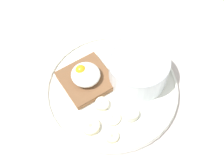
% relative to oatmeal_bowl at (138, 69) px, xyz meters
% --- Properties ---
extents(ground_plane, '(1.20, 1.20, 0.02)m').
position_rel_oatmeal_bowl_xyz_m(ground_plane, '(0.01, 0.06, -0.05)').
color(ground_plane, beige).
rests_on(ground_plane, ground).
extents(plate, '(0.28, 0.28, 0.02)m').
position_rel_oatmeal_bowl_xyz_m(plate, '(0.01, 0.06, -0.03)').
color(plate, white).
rests_on(plate, ground_plane).
extents(oatmeal_bowl, '(0.12, 0.12, 0.07)m').
position_rel_oatmeal_bowl_xyz_m(oatmeal_bowl, '(0.00, 0.00, 0.00)').
color(oatmeal_bowl, white).
rests_on(oatmeal_bowl, plate).
extents(toast_slice, '(0.11, 0.11, 0.02)m').
position_rel_oatmeal_bowl_xyz_m(toast_slice, '(0.06, 0.09, -0.02)').
color(toast_slice, brown).
rests_on(toast_slice, plate).
extents(poached_egg, '(0.06, 0.06, 0.03)m').
position_rel_oatmeal_bowl_xyz_m(poached_egg, '(0.06, 0.09, -0.00)').
color(poached_egg, white).
rests_on(poached_egg, toast_slice).
extents(banana_slice_front, '(0.03, 0.03, 0.01)m').
position_rel_oatmeal_bowl_xyz_m(banana_slice_front, '(-0.07, 0.13, -0.03)').
color(banana_slice_front, beige).
rests_on(banana_slice_front, plate).
extents(banana_slice_left, '(0.03, 0.03, 0.01)m').
position_rel_oatmeal_bowl_xyz_m(banana_slice_left, '(-0.04, 0.10, -0.03)').
color(banana_slice_left, '#F2E5C5').
rests_on(banana_slice_left, plate).
extents(banana_slice_back, '(0.05, 0.05, 0.01)m').
position_rel_oatmeal_bowl_xyz_m(banana_slice_back, '(-0.02, 0.15, -0.03)').
color(banana_slice_back, beige).
rests_on(banana_slice_back, plate).
extents(banana_slice_right, '(0.03, 0.03, 0.02)m').
position_rel_oatmeal_bowl_xyz_m(banana_slice_right, '(-0.00, 0.10, -0.03)').
color(banana_slice_right, '#F4E9C4').
rests_on(banana_slice_right, plate).
extents(banana_slice_inner, '(0.04, 0.04, 0.02)m').
position_rel_oatmeal_bowl_xyz_m(banana_slice_inner, '(-0.06, 0.07, -0.03)').
color(banana_slice_inner, '#EEECC9').
rests_on(banana_slice_inner, plate).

